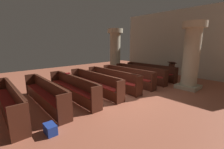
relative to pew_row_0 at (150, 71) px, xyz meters
The scene contains 15 objects.
ground_plane 3.91m from the pew_row_0, 72.52° to the right, with size 19.20×19.20×0.00m, color #AD5B42.
back_wall 3.19m from the pew_row_0, 63.89° to the left, with size 10.00×0.16×4.50m, color beige.
pew_row_0 is the anchor object (origin of this frame).
pew_row_1 1.11m from the pew_row_0, 90.00° to the right, with size 3.56×0.46×0.89m.
pew_row_2 2.21m from the pew_row_0, 90.00° to the right, with size 3.56×0.47×0.89m.
pew_row_3 3.32m from the pew_row_0, 90.00° to the right, with size 3.56×0.46×0.89m.
pew_row_4 4.42m from the pew_row_0, 90.00° to the right, with size 3.56×0.46×0.89m.
pew_row_5 5.53m from the pew_row_0, 90.00° to the right, with size 3.56×0.47×0.89m.
pew_row_6 6.63m from the pew_row_0, 90.00° to the right, with size 3.56×0.46×0.89m.
pew_row_7 7.74m from the pew_row_0, 90.00° to the right, with size 3.56×0.46×0.89m.
pillar_aisle_side 2.96m from the pew_row_0, 10.53° to the right, with size 1.09×1.09×3.26m.
pillar_far_side 2.96m from the pew_row_0, 164.76° to the right, with size 1.09×1.09×3.26m.
lectern 1.43m from the pew_row_0, 50.30° to the left, with size 0.48×0.45×1.08m.
hymn_book 5.41m from the pew_row_0, 98.30° to the right, with size 0.17×0.21×0.03m, color maroon.
kneeler_box_blue 7.43m from the pew_row_0, 74.70° to the right, with size 0.39×0.24×0.25m, color navy.
Camera 1 is at (4.39, -4.56, 2.26)m, focal length 24.01 mm.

